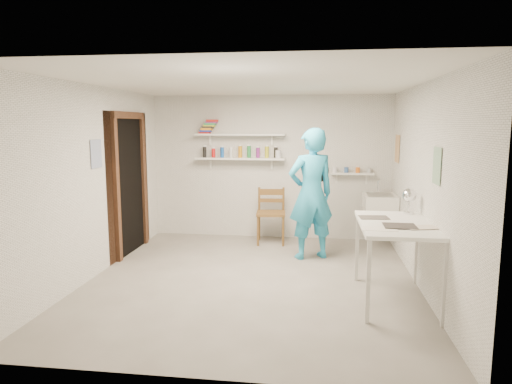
# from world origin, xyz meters

# --- Properties ---
(floor) EXTENTS (4.00, 4.50, 0.02)m
(floor) POSITION_xyz_m (0.00, 0.00, -0.01)
(floor) COLOR slate
(floor) RESTS_ON ground
(ceiling) EXTENTS (4.00, 4.50, 0.02)m
(ceiling) POSITION_xyz_m (0.00, 0.00, 2.41)
(ceiling) COLOR silver
(ceiling) RESTS_ON wall_back
(wall_back) EXTENTS (4.00, 0.02, 2.40)m
(wall_back) POSITION_xyz_m (0.00, 2.26, 1.20)
(wall_back) COLOR silver
(wall_back) RESTS_ON ground
(wall_front) EXTENTS (4.00, 0.02, 2.40)m
(wall_front) POSITION_xyz_m (0.00, -2.26, 1.20)
(wall_front) COLOR silver
(wall_front) RESTS_ON ground
(wall_left) EXTENTS (0.02, 4.50, 2.40)m
(wall_left) POSITION_xyz_m (-2.01, 0.00, 1.20)
(wall_left) COLOR silver
(wall_left) RESTS_ON ground
(wall_right) EXTENTS (0.02, 4.50, 2.40)m
(wall_right) POSITION_xyz_m (2.01, 0.00, 1.20)
(wall_right) COLOR silver
(wall_right) RESTS_ON ground
(doorway_recess) EXTENTS (0.02, 0.90, 2.00)m
(doorway_recess) POSITION_xyz_m (-1.99, 1.05, 1.00)
(doorway_recess) COLOR black
(doorway_recess) RESTS_ON wall_left
(corridor_box) EXTENTS (1.40, 1.50, 2.10)m
(corridor_box) POSITION_xyz_m (-2.70, 1.05, 1.05)
(corridor_box) COLOR brown
(corridor_box) RESTS_ON ground
(door_lintel) EXTENTS (0.06, 1.05, 0.10)m
(door_lintel) POSITION_xyz_m (-1.97, 1.05, 2.05)
(door_lintel) COLOR brown
(door_lintel) RESTS_ON wall_left
(door_jamb_near) EXTENTS (0.06, 0.10, 2.00)m
(door_jamb_near) POSITION_xyz_m (-1.97, 0.55, 1.00)
(door_jamb_near) COLOR brown
(door_jamb_near) RESTS_ON ground
(door_jamb_far) EXTENTS (0.06, 0.10, 2.00)m
(door_jamb_far) POSITION_xyz_m (-1.97, 1.55, 1.00)
(door_jamb_far) COLOR brown
(door_jamb_far) RESTS_ON ground
(shelf_lower) EXTENTS (1.50, 0.22, 0.03)m
(shelf_lower) POSITION_xyz_m (-0.50, 2.13, 1.35)
(shelf_lower) COLOR white
(shelf_lower) RESTS_ON wall_back
(shelf_upper) EXTENTS (1.50, 0.22, 0.03)m
(shelf_upper) POSITION_xyz_m (-0.50, 2.13, 1.75)
(shelf_upper) COLOR white
(shelf_upper) RESTS_ON wall_back
(ledge_shelf) EXTENTS (0.70, 0.14, 0.03)m
(ledge_shelf) POSITION_xyz_m (1.35, 2.17, 1.12)
(ledge_shelf) COLOR white
(ledge_shelf) RESTS_ON wall_back
(poster_left) EXTENTS (0.01, 0.28, 0.36)m
(poster_left) POSITION_xyz_m (-1.99, 0.05, 1.55)
(poster_left) COLOR #334C7F
(poster_left) RESTS_ON wall_left
(poster_right_a) EXTENTS (0.01, 0.34, 0.42)m
(poster_right_a) POSITION_xyz_m (1.99, 1.80, 1.55)
(poster_right_a) COLOR #995933
(poster_right_a) RESTS_ON wall_right
(poster_right_b) EXTENTS (0.01, 0.30, 0.38)m
(poster_right_b) POSITION_xyz_m (1.99, -0.55, 1.50)
(poster_right_b) COLOR #3F724C
(poster_right_b) RESTS_ON wall_right
(belfast_sink) EXTENTS (0.48, 0.60, 0.30)m
(belfast_sink) POSITION_xyz_m (1.75, 1.70, 0.70)
(belfast_sink) COLOR white
(belfast_sink) RESTS_ON wall_right
(man) EXTENTS (0.81, 0.69, 1.87)m
(man) POSITION_xyz_m (0.70, 1.07, 0.94)
(man) COLOR #2AA3D2
(man) RESTS_ON ground
(wall_clock) EXTENTS (0.32, 0.17, 0.34)m
(wall_clock) POSITION_xyz_m (0.79, 1.27, 1.25)
(wall_clock) COLOR beige
(wall_clock) RESTS_ON man
(wooden_chair) EXTENTS (0.49, 0.47, 0.99)m
(wooden_chair) POSITION_xyz_m (0.06, 1.82, 0.49)
(wooden_chair) COLOR brown
(wooden_chair) RESTS_ON ground
(work_table) EXTENTS (0.79, 1.31, 0.88)m
(work_table) POSITION_xyz_m (1.64, -0.45, 0.44)
(work_table) COLOR white
(work_table) RESTS_ON ground
(desk_lamp) EXTENTS (0.16, 0.16, 0.16)m
(desk_lamp) POSITION_xyz_m (1.86, 0.07, 1.10)
(desk_lamp) COLOR silver
(desk_lamp) RESTS_ON work_table
(spray_cans) EXTENTS (1.31, 0.06, 0.17)m
(spray_cans) POSITION_xyz_m (-0.50, 2.13, 1.45)
(spray_cans) COLOR black
(spray_cans) RESTS_ON shelf_lower
(book_stack) EXTENTS (0.32, 0.14, 0.22)m
(book_stack) POSITION_xyz_m (-1.03, 2.13, 1.88)
(book_stack) COLOR red
(book_stack) RESTS_ON shelf_upper
(ledge_pots) EXTENTS (0.48, 0.07, 0.09)m
(ledge_pots) POSITION_xyz_m (1.35, 2.17, 1.18)
(ledge_pots) COLOR silver
(ledge_pots) RESTS_ON ledge_shelf
(papers) EXTENTS (0.30, 0.22, 0.02)m
(papers) POSITION_xyz_m (1.64, -0.45, 0.88)
(papers) COLOR silver
(papers) RESTS_ON work_table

